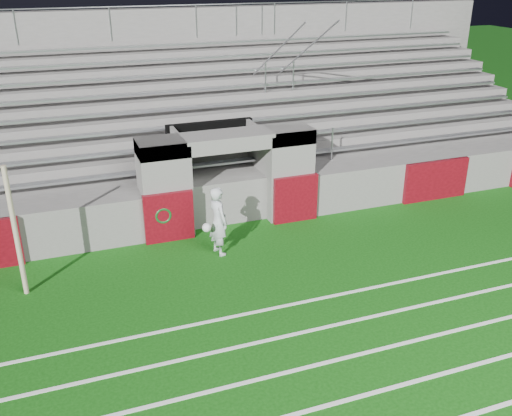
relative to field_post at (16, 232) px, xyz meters
name	(u,v)px	position (x,y,z in m)	size (l,w,h in m)	color
ground	(275,282)	(5.37, -1.48, -1.50)	(90.00, 90.00, 0.00)	#0E450B
field_post	(16,232)	(0.00, 0.00, 0.00)	(0.11, 0.11, 3.00)	#C0AE8F
stadium_structure	(188,131)	(5.37, 6.49, -0.01)	(26.00, 8.48, 5.42)	#64615F
goalkeeper_with_ball	(218,221)	(4.57, 0.34, -0.61)	(0.76, 0.73, 1.78)	silver
hose_coil	(163,216)	(3.42, 1.45, -0.78)	(0.54, 0.14, 0.55)	#0B3A17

